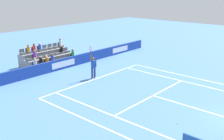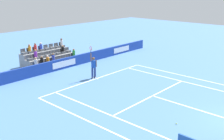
{
  "view_description": "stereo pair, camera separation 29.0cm",
  "coord_description": "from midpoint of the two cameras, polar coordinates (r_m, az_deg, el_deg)",
  "views": [
    {
      "loc": [
        14.76,
        2.82,
        7.09
      ],
      "look_at": [
        0.03,
        -10.15,
        1.1
      ],
      "focal_mm": 43.07,
      "sensor_mm": 36.0,
      "label": 1
    },
    {
      "loc": [
        14.57,
        3.03,
        7.09
      ],
      "look_at": [
        0.03,
        -10.15,
        1.1
      ],
      "focal_mm": 43.07,
      "sensor_mm": 36.0,
      "label": 2
    }
  ],
  "objects": [
    {
      "name": "line_baseline",
      "position": [
        22.01,
        -2.94,
        -1.82
      ],
      "size": [
        10.97,
        0.1,
        0.01
      ],
      "primitive_type": "cube",
      "color": "white",
      "rests_on": "ground"
    },
    {
      "name": "line_service",
      "position": [
        18.76,
        9.05,
        -5.43
      ],
      "size": [
        8.23,
        0.1,
        0.01
      ],
      "primitive_type": "cube",
      "color": "white",
      "rests_on": "ground"
    },
    {
      "name": "line_centre_service",
      "position": [
        17.4,
        17.95,
        -7.94
      ],
      "size": [
        0.1,
        6.4,
        0.01
      ],
      "primitive_type": "cube",
      "color": "white",
      "rests_on": "ground"
    },
    {
      "name": "line_singles_sideline_left",
      "position": [
        15.49,
        1.93,
        -10.24
      ],
      "size": [
        0.1,
        11.89,
        0.01
      ],
      "primitive_type": "cube",
      "color": "white",
      "rests_on": "ground"
    },
    {
      "name": "line_singles_sideline_right",
      "position": [
        21.94,
        15.99,
        -2.55
      ],
      "size": [
        0.1,
        11.89,
        0.01
      ],
      "primitive_type": "cube",
      "color": "white",
      "rests_on": "ground"
    },
    {
      "name": "line_doubles_sideline_left",
      "position": [
        14.6,
        -1.64,
        -12.07
      ],
      "size": [
        0.1,
        11.89,
        0.01
      ],
      "primitive_type": "cube",
      "color": "white",
      "rests_on": "ground"
    },
    {
      "name": "line_doubles_sideline_right",
      "position": [
        23.13,
        17.52,
        -1.68
      ],
      "size": [
        0.1,
        11.89,
        0.01
      ],
      "primitive_type": "cube",
      "color": "white",
      "rests_on": "ground"
    },
    {
      "name": "line_centre_mark",
      "position": [
        21.95,
        -2.76,
        -1.88
      ],
      "size": [
        0.1,
        0.2,
        0.01
      ],
      "primitive_type": "cube",
      "color": "white",
      "rests_on": "ground"
    },
    {
      "name": "sponsor_barrier",
      "position": [
        24.95,
        -9.9,
        1.37
      ],
      "size": [
        24.31,
        0.22,
        0.98
      ],
      "color": "#193899",
      "rests_on": "ground"
    },
    {
      "name": "tennis_player",
      "position": [
        21.85,
        -3.57,
        0.74
      ],
      "size": [
        0.51,
        0.41,
        2.85
      ],
      "color": "navy",
      "rests_on": "ground"
    },
    {
      "name": "stadium_stand",
      "position": [
        26.73,
        -12.99,
        2.39
      ],
      "size": [
        4.96,
        2.85,
        2.17
      ],
      "color": "gray",
      "rests_on": "ground"
    },
    {
      "name": "loose_tennis_ball",
      "position": [
        15.33,
        14.04,
        -10.98
      ],
      "size": [
        0.07,
        0.07,
        0.07
      ],
      "primitive_type": "sphere",
      "color": "#D1E533",
      "rests_on": "ground"
    }
  ]
}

